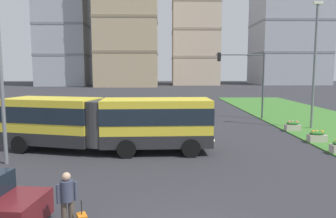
{
  "coord_description": "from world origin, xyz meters",
  "views": [
    {
      "loc": [
        -0.8,
        -7.67,
        4.59
      ],
      "look_at": [
        -0.45,
        11.97,
        2.2
      ],
      "focal_mm": 34.08,
      "sensor_mm": 36.0,
      "label": 1
    }
  ],
  "objects": [
    {
      "name": "articulated_bus",
      "position": [
        -3.93,
        10.24,
        1.65
      ],
      "size": [
        12.02,
        4.01,
        3.0
      ],
      "color": "yellow",
      "rests_on": "ground"
    },
    {
      "name": "streetlight_left",
      "position": [
        -8.5,
        7.75,
        5.47
      ],
      "size": [
        0.7,
        0.28,
        10.04
      ],
      "color": "slate",
      "rests_on": "ground"
    },
    {
      "name": "apartment_tower_eastcentre",
      "position": [
        40.62,
        98.17,
        19.37
      ],
      "size": [
        21.69,
        19.21,
        38.7
      ],
      "color": "#9EA3AD",
      "rests_on": "ground"
    },
    {
      "name": "apartment_tower_centre",
      "position": [
        9.61,
        95.45,
        20.61
      ],
      "size": [
        14.39,
        15.11,
        41.18
      ],
      "color": "#C6B299",
      "rests_on": "ground"
    },
    {
      "name": "car_grey_wagon",
      "position": [
        -6.04,
        24.52,
        0.75
      ],
      "size": [
        4.49,
        2.22,
        1.58
      ],
      "color": "slate",
      "rests_on": "ground"
    },
    {
      "name": "apartment_tower_west",
      "position": [
        -30.0,
        92.94,
        25.85
      ],
      "size": [
        14.67,
        20.01,
        51.65
      ],
      "color": "#9EA3AD",
      "rests_on": "ground"
    },
    {
      "name": "apartment_tower_westcentre",
      "position": [
        -10.75,
        85.29,
        22.95
      ],
      "size": [
        17.22,
        15.77,
        45.87
      ],
      "color": "tan",
      "rests_on": "ground"
    },
    {
      "name": "flower_planter_5",
      "position": [
        9.04,
        15.86,
        0.43
      ],
      "size": [
        1.1,
        0.56,
        0.74
      ],
      "color": "#B7AD9E",
      "rests_on": "grass_median"
    },
    {
      "name": "traffic_light_far_right",
      "position": [
        7.15,
        22.0,
        4.3
      ],
      "size": [
        4.56,
        0.28,
        6.21
      ],
      "color": "#474C51",
      "rests_on": "ground"
    },
    {
      "name": "flower_planter_4",
      "position": [
        9.04,
        12.05,
        0.43
      ],
      "size": [
        1.1,
        0.56,
        0.74
      ],
      "color": "#B7AD9E",
      "rests_on": "grass_median"
    },
    {
      "name": "pedestrian_crossing",
      "position": [
        -3.52,
        1.05,
        1.0
      ],
      "size": [
        0.53,
        0.36,
        1.74
      ],
      "color": "#4C4238",
      "rests_on": "ground"
    },
    {
      "name": "streetlight_median",
      "position": [
        10.94,
        16.89,
        5.32
      ],
      "size": [
        0.7,
        0.28,
        9.74
      ],
      "color": "slate",
      "rests_on": "ground"
    }
  ]
}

